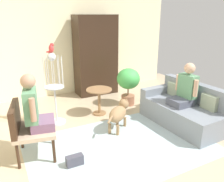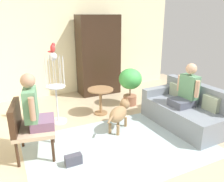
# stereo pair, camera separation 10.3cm
# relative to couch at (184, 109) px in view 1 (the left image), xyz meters

# --- Properties ---
(ground_plane) EXTENTS (7.16, 7.16, 0.00)m
(ground_plane) POSITION_rel_couch_xyz_m (-1.37, -0.05, -0.30)
(ground_plane) COLOR tan
(back_wall) EXTENTS (5.97, 0.12, 2.74)m
(back_wall) POSITION_rel_couch_xyz_m (-1.37, 2.99, 1.07)
(back_wall) COLOR beige
(back_wall) RESTS_ON ground
(area_rug) EXTENTS (3.02, 2.01, 0.01)m
(area_rug) POSITION_rel_couch_xyz_m (-1.56, -0.18, -0.29)
(area_rug) COLOR #9EB2B7
(area_rug) RESTS_ON ground
(couch) EXTENTS (0.93, 1.71, 0.81)m
(couch) POSITION_rel_couch_xyz_m (0.00, 0.00, 0.00)
(couch) COLOR slate
(couch) RESTS_ON ground
(armchair) EXTENTS (0.72, 0.77, 0.88)m
(armchair) POSITION_rel_couch_xyz_m (-2.96, 0.24, 0.23)
(armchair) COLOR #382316
(armchair) RESTS_ON ground
(person_on_couch) EXTENTS (0.48, 0.53, 0.82)m
(person_on_couch) POSITION_rel_couch_xyz_m (-0.04, -0.03, 0.45)
(person_on_couch) COLOR #484C5B
(person_on_armchair) EXTENTS (0.48, 0.56, 0.86)m
(person_on_armchair) POSITION_rel_couch_xyz_m (-2.83, 0.21, 0.52)
(person_on_armchair) COLOR #704E6B
(round_end_table) EXTENTS (0.56, 0.56, 0.58)m
(round_end_table) POSITION_rel_couch_xyz_m (-1.32, 1.20, 0.11)
(round_end_table) COLOR olive
(round_end_table) RESTS_ON ground
(dog) EXTENTS (0.71, 0.60, 0.54)m
(dog) POSITION_rel_couch_xyz_m (-1.28, 0.39, 0.04)
(dog) COLOR olive
(dog) RESTS_ON ground
(bird_cage_stand) EXTENTS (0.39, 0.39, 1.44)m
(bird_cage_stand) POSITION_rel_couch_xyz_m (-2.28, 1.20, 0.40)
(bird_cage_stand) COLOR silver
(bird_cage_stand) RESTS_ON ground
(parrot) EXTENTS (0.17, 0.10, 0.18)m
(parrot) POSITION_rel_couch_xyz_m (-2.28, 1.20, 1.23)
(parrot) COLOR red
(parrot) RESTS_ON bird_cage_stand
(potted_plant) EXTENTS (0.55, 0.55, 0.90)m
(potted_plant) POSITION_rel_couch_xyz_m (-0.46, 1.39, 0.29)
(potted_plant) COLOR #996047
(potted_plant) RESTS_ON ground
(armoire_cabinet) EXTENTS (1.10, 0.56, 2.11)m
(armoire_cabinet) POSITION_rel_couch_xyz_m (-0.79, 2.58, 0.76)
(armoire_cabinet) COLOR black
(armoire_cabinet) RESTS_ON ground
(handbag) EXTENTS (0.25, 0.11, 0.16)m
(handbag) POSITION_rel_couch_xyz_m (-2.42, -0.31, -0.22)
(handbag) COLOR #3F3F4C
(handbag) RESTS_ON ground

